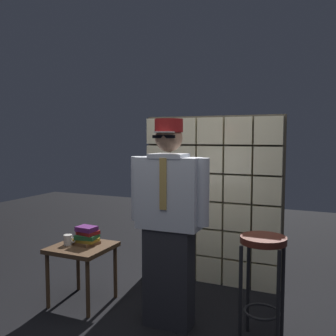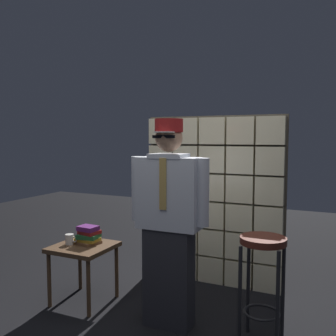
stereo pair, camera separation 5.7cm
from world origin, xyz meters
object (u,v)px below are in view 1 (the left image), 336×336
(bar_stool, at_px, (263,264))
(coffee_mug, at_px, (68,240))
(standing_person, at_px, (169,220))
(side_table, at_px, (82,253))
(book_stack, at_px, (87,236))

(bar_stool, bearing_deg, coffee_mug, -179.70)
(standing_person, distance_m, bar_stool, 0.80)
(bar_stool, xyz_separation_m, side_table, (-1.65, 0.02, -0.14))
(book_stack, bearing_deg, bar_stool, -2.74)
(bar_stool, height_order, side_table, bar_stool)
(side_table, bearing_deg, bar_stool, -0.85)
(book_stack, xyz_separation_m, coffee_mug, (-0.15, -0.09, -0.03))
(standing_person, relative_size, side_table, 3.10)
(standing_person, distance_m, book_stack, 0.93)
(bar_stool, bearing_deg, book_stack, 177.26)
(standing_person, height_order, book_stack, standing_person)
(bar_stool, height_order, book_stack, bar_stool)
(book_stack, relative_size, coffee_mug, 1.99)
(standing_person, xyz_separation_m, side_table, (-0.91, 0.06, -0.41))
(book_stack, bearing_deg, coffee_mug, -148.97)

